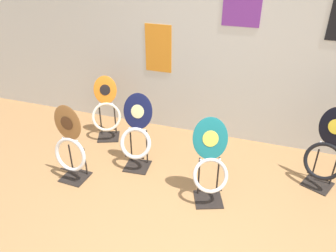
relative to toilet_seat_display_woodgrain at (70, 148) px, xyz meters
name	(u,v)px	position (x,y,z in m)	size (l,w,h in m)	color
wall_back	(232,41)	(1.41, 1.48, 0.90)	(8.00, 0.07, 2.60)	silver
toilet_seat_display_woodgrain	(70,148)	(0.00, 0.00, 0.00)	(0.40, 0.29, 0.90)	black
toilet_seat_display_orange_sun	(106,111)	(-0.06, 0.93, -0.02)	(0.44, 0.43, 0.82)	black
toilet_seat_display_jazz_black	(326,154)	(2.60, 0.78, 0.00)	(0.46, 0.41, 0.89)	black
toilet_seat_display_teal_sax	(210,165)	(1.49, 0.17, 0.01)	(0.45, 0.45, 0.87)	black
toilet_seat_display_navy_moon	(136,137)	(0.58, 0.44, 0.00)	(0.38, 0.35, 0.88)	black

